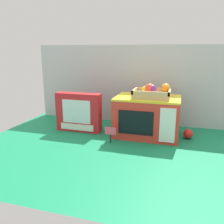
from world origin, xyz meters
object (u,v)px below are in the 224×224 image
Objects in this scene: toy_microwave at (147,116)px; price_sign at (110,133)px; loose_toy_apple at (188,134)px; food_groups_crate at (153,93)px; cookie_set_box at (79,112)px.

price_sign is at bearing -133.59° from toy_microwave.
price_sign reaches higher than loose_toy_apple.
food_groups_crate reaches higher than cookie_set_box.
toy_microwave is 6.67× the size of loose_toy_apple.
toy_microwave is at bearing -177.25° from loose_toy_apple.
cookie_set_box reaches higher than toy_microwave.
cookie_set_box is 3.18× the size of price_sign.
food_groups_crate is 2.31× the size of price_sign.
toy_microwave reaches higher than loose_toy_apple.
toy_microwave is 4.13× the size of price_sign.
cookie_set_box is (-0.47, -0.05, 0.00)m from toy_microwave.
loose_toy_apple is (0.24, 0.02, -0.26)m from food_groups_crate.
price_sign is (-0.22, -0.19, -0.22)m from food_groups_crate.
loose_toy_apple is (0.46, 0.22, -0.04)m from price_sign.
toy_microwave is 0.28m from loose_toy_apple.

